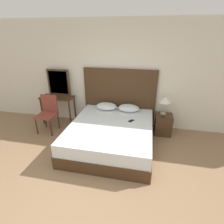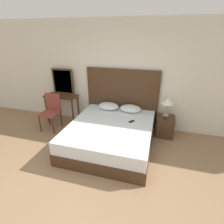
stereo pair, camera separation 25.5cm
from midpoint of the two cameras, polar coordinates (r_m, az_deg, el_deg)
name	(u,v)px [view 1 (the left image)]	position (r m, az deg, el deg)	size (l,w,h in m)	color
ground_plane	(79,204)	(3.04, -13.25, -27.35)	(16.00, 16.00, 0.00)	#8C6B4C
wall_back	(115,76)	(4.61, -0.69, 11.77)	(10.00, 0.06, 2.70)	silver
bed	(111,135)	(3.97, -2.16, -7.45)	(1.81, 2.04, 0.53)	#422B19
headboard	(119,98)	(4.67, 0.82, 4.57)	(1.90, 0.05, 1.54)	#422B19
pillow_left	(106,106)	(4.55, -3.42, 1.87)	(0.53, 0.37, 0.17)	silver
pillow_right	(129,108)	(4.44, 3.83, 1.27)	(0.53, 0.37, 0.17)	silver
phone_on_bed	(131,121)	(3.98, 4.48, -2.90)	(0.14, 0.16, 0.01)	black
nightstand	(163,124)	(4.56, 14.85, -3.95)	(0.40, 0.40, 0.51)	#422B19
table_lamp	(165,100)	(4.38, 15.33, 3.79)	(0.30, 0.30, 0.46)	tan
phone_on_nightstand	(163,117)	(4.35, 14.77, -1.51)	(0.08, 0.15, 0.01)	black
vanity_desk	(58,102)	(5.10, -18.70, 3.05)	(0.91, 0.42, 0.77)	#422B19
vanity_mirror	(58,82)	(5.10, -18.48, 9.15)	(0.63, 0.03, 0.71)	#422B19
chair	(48,111)	(4.79, -21.65, 0.21)	(0.45, 0.45, 0.93)	brown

